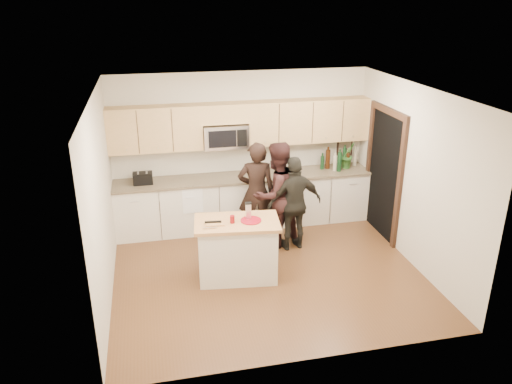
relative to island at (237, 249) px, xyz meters
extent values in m
plane|color=#54331C|center=(0.46, 0.04, -0.45)|extent=(4.50, 4.50, 0.00)
cube|color=beige|center=(0.46, 2.04, 0.90)|extent=(4.50, 0.02, 2.70)
cube|color=beige|center=(0.46, -1.96, 0.90)|extent=(4.50, 0.02, 2.70)
cube|color=beige|center=(-1.79, 0.04, 0.90)|extent=(0.02, 4.00, 2.70)
cube|color=beige|center=(2.71, 0.04, 0.90)|extent=(0.02, 4.00, 2.70)
cube|color=white|center=(0.46, 0.04, 2.25)|extent=(4.50, 4.00, 0.02)
cube|color=beige|center=(0.46, 1.73, 0.00)|extent=(4.50, 0.62, 0.90)
cube|color=#786A50|center=(0.46, 1.72, 0.47)|extent=(4.50, 0.66, 0.04)
cube|color=tan|center=(-1.02, 1.88, 1.37)|extent=(1.55, 0.33, 0.75)
cube|color=tan|center=(1.62, 1.88, 1.37)|extent=(2.17, 0.33, 0.75)
cube|color=tan|center=(0.15, 1.88, 1.58)|extent=(0.78, 0.33, 0.33)
cube|color=silver|center=(0.15, 1.84, 1.20)|extent=(0.76, 0.40, 0.40)
cube|color=black|center=(0.07, 1.64, 1.20)|extent=(0.47, 0.01, 0.29)
cube|color=black|center=(0.40, 1.64, 1.20)|extent=(0.17, 0.01, 0.29)
cube|color=black|center=(2.69, 0.94, 0.60)|extent=(0.02, 1.05, 2.10)
cube|color=black|center=(2.68, 0.37, 0.60)|extent=(0.06, 0.10, 2.10)
cube|color=black|center=(2.68, 1.52, 0.60)|extent=(0.06, 0.10, 2.10)
cube|color=black|center=(2.68, 0.94, 1.70)|extent=(0.06, 1.25, 0.10)
cube|color=black|center=(2.41, 2.03, 0.83)|extent=(0.30, 0.03, 0.38)
cube|color=tan|center=(2.41, 2.01, 0.83)|extent=(0.24, 0.00, 0.32)
cube|color=white|center=(-0.49, 1.42, 0.25)|extent=(0.34, 0.01, 0.48)
cube|color=white|center=(-0.49, 1.71, 0.48)|extent=(0.34, 0.60, 0.01)
cube|color=beige|center=(0.00, 0.00, -0.03)|extent=(1.17, 0.77, 0.85)
cube|color=tan|center=(0.00, 0.00, 0.42)|extent=(1.27, 0.84, 0.05)
cylinder|color=maroon|center=(0.20, -0.03, 0.45)|extent=(0.30, 0.30, 0.02)
cube|color=silver|center=(0.18, 0.04, 0.57)|extent=(0.07, 0.06, 0.22)
cube|color=black|center=(0.18, 0.04, 0.69)|extent=(0.09, 0.07, 0.02)
cylinder|color=maroon|center=(-0.07, -0.04, 0.50)|extent=(0.07, 0.07, 0.11)
cube|color=tan|center=(-0.31, -0.02, 0.45)|extent=(0.28, 0.22, 0.02)
cube|color=black|center=(-0.34, -0.01, 0.47)|extent=(0.23, 0.06, 0.02)
cube|color=silver|center=(-0.40, -0.16, 0.47)|extent=(0.20, 0.04, 0.01)
cube|color=black|center=(-1.28, 1.71, 0.58)|extent=(0.32, 0.20, 0.19)
cube|color=silver|center=(-1.35, 1.71, 0.68)|extent=(0.03, 0.14, 0.00)
cube|color=silver|center=(-1.21, 1.71, 0.68)|extent=(0.03, 0.14, 0.00)
cylinder|color=black|center=(1.90, 1.79, 0.64)|extent=(0.07, 0.07, 0.30)
cylinder|color=black|center=(2.01, 1.80, 0.69)|extent=(0.08, 0.08, 0.40)
cylinder|color=#9F987D|center=(2.09, 1.65, 0.66)|extent=(0.07, 0.07, 0.35)
cylinder|color=black|center=(2.33, 1.81, 0.69)|extent=(0.07, 0.07, 0.42)
cylinder|color=black|center=(2.37, 1.76, 0.66)|extent=(0.07, 0.07, 0.35)
cylinder|color=#9F987D|center=(2.56, 1.86, 0.67)|extent=(0.07, 0.07, 0.38)
cylinder|color=black|center=(2.15, 1.61, 0.69)|extent=(0.08, 0.08, 0.41)
imported|color=#33692A|center=(2.37, 1.76, 0.73)|extent=(0.32, 0.29, 0.48)
imported|color=black|center=(0.54, 1.17, 0.39)|extent=(0.67, 0.49, 1.70)
imported|color=black|center=(0.81, 0.90, 0.42)|extent=(1.04, 0.94, 1.75)
imported|color=black|center=(1.06, 0.71, 0.33)|extent=(0.95, 0.49, 1.56)
camera|label=1|loc=(-1.11, -6.31, 3.43)|focal=35.00mm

